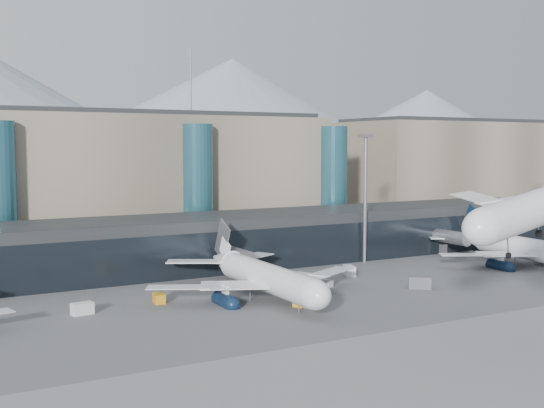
{
  "coord_description": "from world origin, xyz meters",
  "views": [
    {
      "loc": [
        -51.47,
        -61.43,
        23.35
      ],
      "look_at": [
        -0.01,
        32.0,
        14.23
      ],
      "focal_mm": 45.0,
      "sensor_mm": 36.0,
      "label": 1
    }
  ],
  "objects_px": {
    "veh_b": "(159,298)",
    "veh_c": "(420,282)",
    "jet_parked_right": "(515,241)",
    "veh_g": "(326,283)",
    "veh_h": "(304,298)",
    "lightmast_mid": "(365,191)",
    "veh_a": "(82,309)",
    "jet_parked_mid": "(257,266)",
    "veh_d": "(349,271)"
  },
  "relations": [
    {
      "from": "veh_b",
      "to": "veh_c",
      "type": "relative_size",
      "value": 0.69
    },
    {
      "from": "jet_parked_right",
      "to": "veh_g",
      "type": "bearing_deg",
      "value": 95.46
    },
    {
      "from": "veh_b",
      "to": "veh_h",
      "type": "height_order",
      "value": "veh_h"
    },
    {
      "from": "lightmast_mid",
      "to": "veh_a",
      "type": "relative_size",
      "value": 8.77
    },
    {
      "from": "veh_g",
      "to": "veh_h",
      "type": "height_order",
      "value": "veh_h"
    },
    {
      "from": "jet_parked_mid",
      "to": "veh_d",
      "type": "bearing_deg",
      "value": -73.15
    },
    {
      "from": "veh_b",
      "to": "veh_h",
      "type": "xyz_separation_m",
      "value": [
        18.27,
        -11.51,
        0.38
      ]
    },
    {
      "from": "jet_parked_right",
      "to": "veh_d",
      "type": "relative_size",
      "value": 12.19
    },
    {
      "from": "jet_parked_mid",
      "to": "veh_g",
      "type": "xyz_separation_m",
      "value": [
        13.03,
        0.25,
        -3.98
      ]
    },
    {
      "from": "veh_b",
      "to": "veh_c",
      "type": "bearing_deg",
      "value": -97.2
    },
    {
      "from": "lightmast_mid",
      "to": "jet_parked_mid",
      "type": "distance_m",
      "value": 37.99
    },
    {
      "from": "veh_a",
      "to": "veh_h",
      "type": "distance_m",
      "value": 31.6
    },
    {
      "from": "veh_b",
      "to": "veh_h",
      "type": "distance_m",
      "value": 21.6
    },
    {
      "from": "lightmast_mid",
      "to": "jet_parked_mid",
      "type": "xyz_separation_m",
      "value": [
        -32.87,
        -16.35,
        -9.81
      ]
    },
    {
      "from": "lightmast_mid",
      "to": "veh_g",
      "type": "distance_m",
      "value": 29.03
    },
    {
      "from": "veh_b",
      "to": "lightmast_mid",
      "type": "bearing_deg",
      "value": -66.34
    },
    {
      "from": "veh_c",
      "to": "veh_h",
      "type": "height_order",
      "value": "veh_h"
    },
    {
      "from": "lightmast_mid",
      "to": "veh_d",
      "type": "xyz_separation_m",
      "value": [
        -10.72,
        -9.9,
        -13.54
      ]
    },
    {
      "from": "jet_parked_mid",
      "to": "veh_c",
      "type": "height_order",
      "value": "jet_parked_mid"
    },
    {
      "from": "veh_d",
      "to": "veh_h",
      "type": "bearing_deg",
      "value": 149.15
    },
    {
      "from": "jet_parked_mid",
      "to": "jet_parked_right",
      "type": "relative_size",
      "value": 1.01
    },
    {
      "from": "veh_b",
      "to": "veh_d",
      "type": "height_order",
      "value": "veh_d"
    },
    {
      "from": "veh_a",
      "to": "veh_b",
      "type": "height_order",
      "value": "veh_a"
    },
    {
      "from": "jet_parked_right",
      "to": "veh_g",
      "type": "height_order",
      "value": "jet_parked_right"
    },
    {
      "from": "jet_parked_mid",
      "to": "jet_parked_right",
      "type": "height_order",
      "value": "jet_parked_mid"
    },
    {
      "from": "jet_parked_right",
      "to": "veh_c",
      "type": "height_order",
      "value": "jet_parked_right"
    },
    {
      "from": "lightmast_mid",
      "to": "veh_c",
      "type": "xyz_separation_m",
      "value": [
        -7.07,
        -24.68,
        -13.42
      ]
    },
    {
      "from": "veh_a",
      "to": "veh_h",
      "type": "bearing_deg",
      "value": -27.07
    },
    {
      "from": "veh_a",
      "to": "lightmast_mid",
      "type": "bearing_deg",
      "value": 5.86
    },
    {
      "from": "veh_b",
      "to": "jet_parked_mid",
      "type": "bearing_deg",
      "value": -91.65
    },
    {
      "from": "jet_parked_mid",
      "to": "veh_g",
      "type": "distance_m",
      "value": 13.62
    },
    {
      "from": "lightmast_mid",
      "to": "veh_d",
      "type": "relative_size",
      "value": 8.28
    },
    {
      "from": "veh_d",
      "to": "veh_h",
      "type": "height_order",
      "value": "veh_h"
    },
    {
      "from": "veh_c",
      "to": "veh_d",
      "type": "height_order",
      "value": "veh_c"
    },
    {
      "from": "veh_a",
      "to": "veh_h",
      "type": "relative_size",
      "value": 0.74
    },
    {
      "from": "lightmast_mid",
      "to": "veh_g",
      "type": "xyz_separation_m",
      "value": [
        -19.84,
        -16.1,
        -13.79
      ]
    },
    {
      "from": "veh_d",
      "to": "veh_g",
      "type": "xyz_separation_m",
      "value": [
        -9.12,
        -6.2,
        -0.25
      ]
    },
    {
      "from": "veh_a",
      "to": "veh_g",
      "type": "bearing_deg",
      "value": -9.6
    },
    {
      "from": "veh_d",
      "to": "veh_c",
      "type": "bearing_deg",
      "value": -146.08
    },
    {
      "from": "veh_d",
      "to": "veh_g",
      "type": "height_order",
      "value": "veh_d"
    },
    {
      "from": "veh_b",
      "to": "veh_d",
      "type": "bearing_deg",
      "value": -76.36
    },
    {
      "from": "lightmast_mid",
      "to": "veh_b",
      "type": "distance_m",
      "value": 51.88
    },
    {
      "from": "veh_h",
      "to": "lightmast_mid",
      "type": "bearing_deg",
      "value": 4.17
    },
    {
      "from": "veh_b",
      "to": "veh_h",
      "type": "bearing_deg",
      "value": -114.66
    },
    {
      "from": "jet_parked_right",
      "to": "veh_d",
      "type": "height_order",
      "value": "jet_parked_right"
    },
    {
      "from": "veh_a",
      "to": "veh_d",
      "type": "bearing_deg",
      "value": -2.19
    },
    {
      "from": "veh_g",
      "to": "jet_parked_mid",
      "type": "bearing_deg",
      "value": -113.8
    },
    {
      "from": "veh_c",
      "to": "veh_d",
      "type": "distance_m",
      "value": 15.23
    },
    {
      "from": "jet_parked_mid",
      "to": "veh_a",
      "type": "xyz_separation_m",
      "value": [
        -26.89,
        0.98,
        -3.79
      ]
    },
    {
      "from": "lightmast_mid",
      "to": "jet_parked_right",
      "type": "distance_m",
      "value": 31.32
    }
  ]
}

